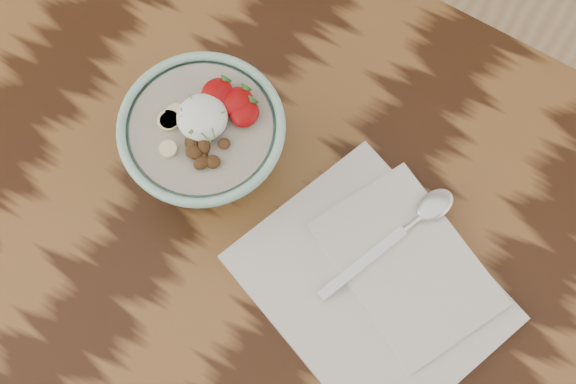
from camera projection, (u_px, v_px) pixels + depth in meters
The scene contains 4 objects.
table at pixel (296, 333), 98.16cm from camera, with size 160.00×90.00×75.00cm.
breakfast_bowl at pixel (205, 140), 89.85cm from camera, with size 18.37×18.37×12.50cm.
napkin at pixel (379, 283), 90.06cm from camera, with size 33.37×30.07×1.70cm.
spoon at pixel (417, 219), 91.10cm from camera, with size 8.70×19.08×1.02cm.
Camera 1 is at (7.85, -14.63, 163.99)cm, focal length 50.00 mm.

